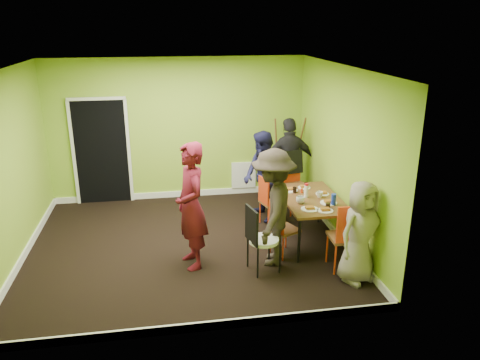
# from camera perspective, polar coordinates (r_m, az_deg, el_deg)

# --- Properties ---
(ground) EXTENTS (5.00, 5.00, 0.00)m
(ground) POSITION_cam_1_polar(r_m,az_deg,el_deg) (7.67, -6.37, -7.90)
(ground) COLOR black
(ground) RESTS_ON ground
(room_walls) EXTENTS (5.04, 4.54, 2.82)m
(room_walls) POSITION_cam_1_polar(r_m,az_deg,el_deg) (7.32, -6.85, -0.84)
(room_walls) COLOR #94BF31
(room_walls) RESTS_ON ground
(dining_table) EXTENTS (0.90, 1.50, 0.75)m
(dining_table) POSITION_cam_1_polar(r_m,az_deg,el_deg) (7.59, 8.68, -2.56)
(dining_table) COLOR black
(dining_table) RESTS_ON ground
(chair_left_far) EXTENTS (0.45, 0.45, 0.89)m
(chair_left_far) POSITION_cam_1_polar(r_m,az_deg,el_deg) (8.17, 3.50, -2.28)
(chair_left_far) COLOR #ED4016
(chair_left_far) RESTS_ON ground
(chair_left_near) EXTENTS (0.49, 0.49, 0.89)m
(chair_left_near) POSITION_cam_1_polar(r_m,az_deg,el_deg) (7.13, 5.06, -5.55)
(chair_left_near) COLOR #ED4016
(chair_left_near) RESTS_ON ground
(chair_back_end) EXTENTS (0.57, 0.64, 1.13)m
(chair_back_end) POSITION_cam_1_polar(r_m,az_deg,el_deg) (8.86, 6.24, 1.44)
(chair_back_end) COLOR #ED4016
(chair_back_end) RESTS_ON ground
(chair_front_end) EXTENTS (0.44, 0.45, 1.05)m
(chair_front_end) POSITION_cam_1_polar(r_m,az_deg,el_deg) (6.83, 12.93, -6.36)
(chair_front_end) COLOR #ED4016
(chair_front_end) RESTS_ON ground
(chair_bentwood) EXTENTS (0.47, 0.46, 0.99)m
(chair_bentwood) POSITION_cam_1_polar(r_m,az_deg,el_deg) (6.67, 2.39, -6.85)
(chair_bentwood) COLOR black
(chair_bentwood) RESTS_ON ground
(easel) EXTENTS (0.65, 0.61, 1.63)m
(easel) POSITION_cam_1_polar(r_m,az_deg,el_deg) (9.58, 5.86, 2.82)
(easel) COLOR brown
(easel) RESTS_ON ground
(plate_near_left) EXTENTS (0.26, 0.26, 0.01)m
(plate_near_left) POSITION_cam_1_polar(r_m,az_deg,el_deg) (7.85, 6.10, -1.23)
(plate_near_left) COLOR white
(plate_near_left) RESTS_ON dining_table
(plate_near_right) EXTENTS (0.27, 0.27, 0.01)m
(plate_near_right) POSITION_cam_1_polar(r_m,az_deg,el_deg) (7.11, 8.50, -3.53)
(plate_near_right) COLOR white
(plate_near_right) RESTS_ON dining_table
(plate_far_back) EXTENTS (0.21, 0.21, 0.01)m
(plate_far_back) POSITION_cam_1_polar(r_m,az_deg,el_deg) (8.00, 7.83, -0.92)
(plate_far_back) COLOR white
(plate_far_back) RESTS_ON dining_table
(plate_far_front) EXTENTS (0.24, 0.24, 0.01)m
(plate_far_front) POSITION_cam_1_polar(r_m,az_deg,el_deg) (7.10, 10.35, -3.69)
(plate_far_front) COLOR white
(plate_far_front) RESTS_ON dining_table
(plate_wall_back) EXTENTS (0.22, 0.22, 0.01)m
(plate_wall_back) POSITION_cam_1_polar(r_m,az_deg,el_deg) (7.76, 10.01, -1.68)
(plate_wall_back) COLOR white
(plate_wall_back) RESTS_ON dining_table
(plate_wall_front) EXTENTS (0.26, 0.26, 0.01)m
(plate_wall_front) POSITION_cam_1_polar(r_m,az_deg,el_deg) (7.40, 10.74, -2.74)
(plate_wall_front) COLOR white
(plate_wall_front) RESTS_ON dining_table
(thermos) EXTENTS (0.07, 0.07, 0.20)m
(thermos) POSITION_cam_1_polar(r_m,az_deg,el_deg) (7.55, 8.07, -1.38)
(thermos) COLOR white
(thermos) RESTS_ON dining_table
(blue_bottle) EXTENTS (0.08, 0.08, 0.18)m
(blue_bottle) POSITION_cam_1_polar(r_m,az_deg,el_deg) (7.31, 11.34, -2.35)
(blue_bottle) COLOR #1731B3
(blue_bottle) RESTS_ON dining_table
(orange_bottle) EXTENTS (0.04, 0.04, 0.07)m
(orange_bottle) POSITION_cam_1_polar(r_m,az_deg,el_deg) (7.76, 7.53, -1.30)
(orange_bottle) COLOR #ED4016
(orange_bottle) RESTS_ON dining_table
(glass_mid) EXTENTS (0.06, 0.06, 0.10)m
(glass_mid) POSITION_cam_1_polar(r_m,az_deg,el_deg) (7.74, 6.69, -1.22)
(glass_mid) COLOR black
(glass_mid) RESTS_ON dining_table
(glass_back) EXTENTS (0.06, 0.06, 0.09)m
(glass_back) POSITION_cam_1_polar(r_m,az_deg,el_deg) (8.01, 8.04, -0.60)
(glass_back) COLOR black
(glass_back) RESTS_ON dining_table
(glass_front) EXTENTS (0.07, 0.07, 0.08)m
(glass_front) POSITION_cam_1_polar(r_m,az_deg,el_deg) (7.18, 10.67, -3.11)
(glass_front) COLOR black
(glass_front) RESTS_ON dining_table
(cup_a) EXTENTS (0.14, 0.14, 0.11)m
(cup_a) POSITION_cam_1_polar(r_m,az_deg,el_deg) (7.32, 7.37, -2.42)
(cup_a) COLOR white
(cup_a) RESTS_ON dining_table
(cup_b) EXTENTS (0.10, 0.10, 0.10)m
(cup_b) POSITION_cam_1_polar(r_m,az_deg,el_deg) (7.60, 9.69, -1.76)
(cup_b) COLOR white
(cup_b) RESTS_ON dining_table
(person_standing) EXTENTS (0.59, 0.77, 1.87)m
(person_standing) POSITION_cam_1_polar(r_m,az_deg,el_deg) (6.71, -5.98, -3.18)
(person_standing) COLOR #5B0F1F
(person_standing) RESTS_ON ground
(person_left_far) EXTENTS (0.81, 0.93, 1.62)m
(person_left_far) POSITION_cam_1_polar(r_m,az_deg,el_deg) (8.31, 2.77, 0.40)
(person_left_far) COLOR #161536
(person_left_far) RESTS_ON ground
(person_left_near) EXTENTS (1.01, 1.28, 1.75)m
(person_left_near) POSITION_cam_1_polar(r_m,az_deg,el_deg) (6.80, 4.05, -3.38)
(person_left_near) COLOR black
(person_left_near) RESTS_ON ground
(person_back_end) EXTENTS (1.04, 0.51, 1.72)m
(person_back_end) POSITION_cam_1_polar(r_m,az_deg,el_deg) (9.03, 6.03, 2.16)
(person_back_end) COLOR black
(person_back_end) RESTS_ON ground
(person_front_end) EXTENTS (0.84, 0.71, 1.45)m
(person_front_end) POSITION_cam_1_polar(r_m,az_deg,el_deg) (6.57, 14.43, -6.19)
(person_front_end) COLOR gray
(person_front_end) RESTS_ON ground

